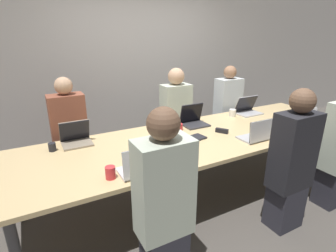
{
  "coord_description": "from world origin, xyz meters",
  "views": [
    {
      "loc": [
        -1.65,
        -2.28,
        1.84
      ],
      "look_at": [
        -0.36,
        0.1,
        0.88
      ],
      "focal_mm": 28.0,
      "sensor_mm": 36.0,
      "label": 1
    }
  ],
  "objects_px": {
    "person_far_right": "(227,111)",
    "cup_far_right": "(232,113)",
    "laptop_near_right": "(304,123)",
    "person_far_left": "(70,136)",
    "laptop_near_midright": "(257,134)",
    "bottle_near_right": "(309,116)",
    "laptop_near_left": "(142,166)",
    "laptop_far_left": "(76,137)",
    "person_far_center": "(176,119)",
    "person_near_left": "(164,204)",
    "cup_far_center": "(179,127)",
    "cup_near_left": "(110,173)",
    "laptop_far_center": "(193,119)",
    "cup_far_left": "(52,147)",
    "cup_near_midright": "(270,131)",
    "person_near_midright": "(291,164)",
    "stapler": "(222,131)",
    "laptop_far_right": "(247,109)"
  },
  "relations": [
    {
      "from": "person_far_right",
      "to": "cup_far_right",
      "type": "bearing_deg",
      "value": -123.39
    },
    {
      "from": "laptop_near_right",
      "to": "person_far_left",
      "type": "xyz_separation_m",
      "value": [
        -2.56,
        1.25,
        -0.14
      ]
    },
    {
      "from": "laptop_near_midright",
      "to": "bottle_near_right",
      "type": "relative_size",
      "value": 1.44
    },
    {
      "from": "laptop_near_left",
      "to": "laptop_far_left",
      "type": "distance_m",
      "value": 0.99
    },
    {
      "from": "person_far_center",
      "to": "person_near_left",
      "type": "distance_m",
      "value": 1.98
    },
    {
      "from": "person_far_center",
      "to": "cup_far_center",
      "type": "relative_size",
      "value": 15.62
    },
    {
      "from": "laptop_near_midright",
      "to": "bottle_near_right",
      "type": "xyz_separation_m",
      "value": [
        1.04,
        0.11,
        0.03
      ]
    },
    {
      "from": "person_far_right",
      "to": "cup_near_left",
      "type": "height_order",
      "value": "person_far_right"
    },
    {
      "from": "laptop_far_center",
      "to": "cup_far_center",
      "type": "height_order",
      "value": "laptop_far_center"
    },
    {
      "from": "person_far_right",
      "to": "bottle_near_right",
      "type": "xyz_separation_m",
      "value": [
        0.38,
        -1.14,
        0.17
      ]
    },
    {
      "from": "cup_near_left",
      "to": "cup_far_left",
      "type": "height_order",
      "value": "cup_near_left"
    },
    {
      "from": "bottle_near_right",
      "to": "person_far_right",
      "type": "bearing_deg",
      "value": 108.5
    },
    {
      "from": "person_far_center",
      "to": "laptop_near_left",
      "type": "relative_size",
      "value": 3.89
    },
    {
      "from": "cup_far_center",
      "to": "cup_near_left",
      "type": "height_order",
      "value": "cup_near_left"
    },
    {
      "from": "cup_far_left",
      "to": "cup_far_right",
      "type": "bearing_deg",
      "value": 0.92
    },
    {
      "from": "cup_far_right",
      "to": "cup_near_midright",
      "type": "relative_size",
      "value": 1.08
    },
    {
      "from": "person_near_midright",
      "to": "cup_near_midright",
      "type": "xyz_separation_m",
      "value": [
        0.33,
        0.56,
        0.09
      ]
    },
    {
      "from": "laptop_near_left",
      "to": "laptop_near_right",
      "type": "distance_m",
      "value": 2.19
    },
    {
      "from": "laptop_near_midright",
      "to": "cup_far_left",
      "type": "distance_m",
      "value": 2.15
    },
    {
      "from": "person_near_midright",
      "to": "bottle_near_right",
      "type": "height_order",
      "value": "person_near_midright"
    },
    {
      "from": "cup_near_midright",
      "to": "stapler",
      "type": "distance_m",
      "value": 0.55
    },
    {
      "from": "cup_far_right",
      "to": "laptop_near_right",
      "type": "xyz_separation_m",
      "value": [
        0.43,
        -0.79,
        0.02
      ]
    },
    {
      "from": "cup_far_center",
      "to": "person_far_right",
      "type": "relative_size",
      "value": 0.07
    },
    {
      "from": "person_near_left",
      "to": "stapler",
      "type": "relative_size",
      "value": 9.42
    },
    {
      "from": "laptop_far_right",
      "to": "bottle_near_right",
      "type": "bearing_deg",
      "value": -61.48
    },
    {
      "from": "laptop_far_center",
      "to": "laptop_far_right",
      "type": "relative_size",
      "value": 0.88
    },
    {
      "from": "person_far_center",
      "to": "laptop_far_left",
      "type": "height_order",
      "value": "person_far_center"
    },
    {
      "from": "laptop_far_center",
      "to": "person_near_midright",
      "type": "xyz_separation_m",
      "value": [
        0.27,
        -1.27,
        -0.13
      ]
    },
    {
      "from": "laptop_far_right",
      "to": "laptop_near_left",
      "type": "distance_m",
      "value": 2.23
    },
    {
      "from": "cup_near_midright",
      "to": "bottle_near_right",
      "type": "xyz_separation_m",
      "value": [
        0.76,
        0.05,
        0.06
      ]
    },
    {
      "from": "cup_far_right",
      "to": "person_far_center",
      "type": "bearing_deg",
      "value": 150.23
    },
    {
      "from": "person_near_midright",
      "to": "person_far_left",
      "type": "xyz_separation_m",
      "value": [
        -1.71,
        1.76,
        -0.01
      ]
    },
    {
      "from": "cup_far_center",
      "to": "laptop_near_left",
      "type": "bearing_deg",
      "value": -136.59
    },
    {
      "from": "bottle_near_right",
      "to": "person_near_midright",
      "type": "bearing_deg",
      "value": -150.9
    },
    {
      "from": "person_near_left",
      "to": "cup_near_left",
      "type": "xyz_separation_m",
      "value": [
        -0.25,
        0.45,
        0.1
      ]
    },
    {
      "from": "cup_near_left",
      "to": "cup_near_midright",
      "type": "distance_m",
      "value": 1.92
    },
    {
      "from": "person_far_center",
      "to": "person_far_right",
      "type": "distance_m",
      "value": 0.99
    },
    {
      "from": "person_far_center",
      "to": "laptop_near_left",
      "type": "height_order",
      "value": "person_far_center"
    },
    {
      "from": "laptop_near_left",
      "to": "laptop_near_midright",
      "type": "xyz_separation_m",
      "value": [
        1.39,
        0.08,
        -0.0
      ]
    },
    {
      "from": "cup_far_center",
      "to": "person_near_midright",
      "type": "height_order",
      "value": "person_near_midright"
    },
    {
      "from": "person_far_center",
      "to": "cup_far_left",
      "type": "relative_size",
      "value": 16.92
    },
    {
      "from": "person_far_center",
      "to": "laptop_near_left",
      "type": "distance_m",
      "value": 1.67
    },
    {
      "from": "laptop_near_left",
      "to": "laptop_near_right",
      "type": "xyz_separation_m",
      "value": [
        2.19,
        0.09,
        0.0
      ]
    },
    {
      "from": "laptop_near_midright",
      "to": "person_far_left",
      "type": "height_order",
      "value": "person_far_left"
    },
    {
      "from": "cup_far_center",
      "to": "bottle_near_right",
      "type": "height_order",
      "value": "bottle_near_right"
    },
    {
      "from": "laptop_far_right",
      "to": "cup_far_right",
      "type": "relative_size",
      "value": 3.5
    },
    {
      "from": "person_far_center",
      "to": "cup_near_midright",
      "type": "distance_m",
      "value": 1.29
    },
    {
      "from": "laptop_near_midright",
      "to": "person_near_midright",
      "type": "height_order",
      "value": "person_near_midright"
    },
    {
      "from": "person_far_center",
      "to": "laptop_near_right",
      "type": "xyz_separation_m",
      "value": [
        1.13,
        -1.19,
        0.12
      ]
    },
    {
      "from": "laptop_near_right",
      "to": "cup_far_right",
      "type": "bearing_deg",
      "value": -61.34
    }
  ]
}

